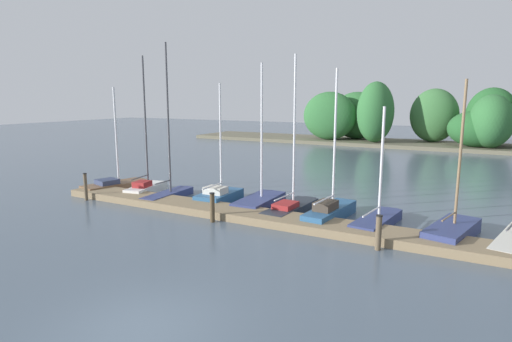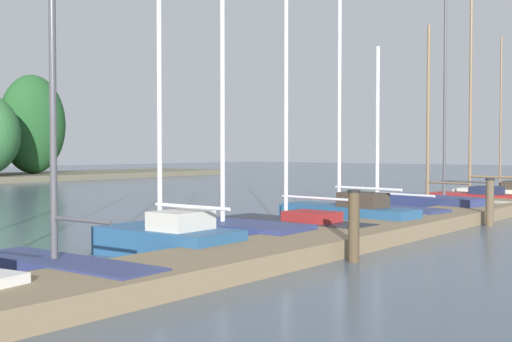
% 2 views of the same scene
% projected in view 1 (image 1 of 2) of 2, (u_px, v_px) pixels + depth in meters
% --- Properties ---
extents(ground, '(160.00, 160.00, 0.00)m').
position_uv_depth(ground, '(142.00, 330.00, 9.84)').
color(ground, '#4C5B6B').
extents(dock_pier, '(26.34, 1.80, 0.35)m').
position_uv_depth(dock_pier, '(297.00, 222.00, 17.76)').
color(dock_pier, '#847051').
rests_on(dock_pier, ground).
extents(far_shore, '(55.34, 8.62, 7.46)m').
position_uv_depth(far_shore, '(426.00, 121.00, 46.23)').
color(far_shore, '#66604C').
rests_on(far_shore, ground).
extents(sailboat_0, '(2.25, 4.10, 5.99)m').
position_uv_depth(sailboat_0, '(116.00, 184.00, 24.87)').
color(sailboat_0, brown).
rests_on(sailboat_0, ground).
extents(sailboat_1, '(1.55, 3.30, 7.64)m').
position_uv_depth(sailboat_1, '(147.00, 186.00, 23.81)').
color(sailboat_1, white).
rests_on(sailboat_1, ground).
extents(sailboat_2, '(1.10, 3.81, 8.19)m').
position_uv_depth(sailboat_2, '(170.00, 190.00, 22.61)').
color(sailboat_2, navy).
rests_on(sailboat_2, ground).
extents(sailboat_3, '(1.49, 3.17, 6.11)m').
position_uv_depth(sailboat_3, '(220.00, 195.00, 21.87)').
color(sailboat_3, '#285684').
rests_on(sailboat_3, ground).
extents(sailboat_4, '(1.52, 3.89, 7.05)m').
position_uv_depth(sailboat_4, '(261.00, 199.00, 21.18)').
color(sailboat_4, navy).
rests_on(sailboat_4, ground).
extents(sailboat_5, '(1.36, 4.31, 7.34)m').
position_uv_depth(sailboat_5, '(291.00, 205.00, 19.91)').
color(sailboat_5, '#232833').
rests_on(sailboat_5, ground).
extents(sailboat_6, '(1.36, 4.17, 6.64)m').
position_uv_depth(sailboat_6, '(331.00, 210.00, 18.72)').
color(sailboat_6, '#285684').
rests_on(sailboat_6, ground).
extents(sailboat_7, '(1.51, 3.97, 5.04)m').
position_uv_depth(sailboat_7, '(378.00, 219.00, 17.83)').
color(sailboat_7, navy).
rests_on(sailboat_7, ground).
extents(sailboat_8, '(1.98, 3.81, 6.07)m').
position_uv_depth(sailboat_8, '(453.00, 229.00, 16.23)').
color(sailboat_8, navy).
rests_on(sailboat_8, ground).
extents(mooring_piling_0, '(0.20, 0.20, 1.47)m').
position_uv_depth(mooring_piling_0, '(86.00, 187.00, 22.16)').
color(mooring_piling_0, brown).
rests_on(mooring_piling_0, ground).
extents(mooring_piling_1, '(0.23, 0.23, 1.31)m').
position_uv_depth(mooring_piling_1, '(212.00, 207.00, 18.28)').
color(mooring_piling_1, '#4C3D28').
rests_on(mooring_piling_1, ground).
extents(mooring_piling_2, '(0.24, 0.24, 1.28)m').
position_uv_depth(mooring_piling_2, '(379.00, 232.00, 14.92)').
color(mooring_piling_2, brown).
rests_on(mooring_piling_2, ground).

